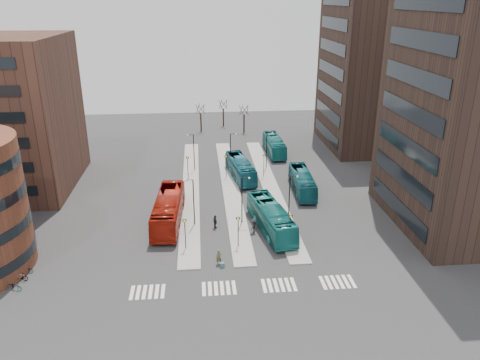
{
  "coord_description": "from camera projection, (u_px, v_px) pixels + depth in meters",
  "views": [
    {
      "loc": [
        -2.45,
        -35.18,
        26.9
      ],
      "look_at": [
        2.57,
        20.34,
        5.0
      ],
      "focal_mm": 35.0,
      "sensor_mm": 36.0,
      "label": 1
    }
  ],
  "objects": [
    {
      "name": "bare_trees",
      "position": [
        223.0,
        118.0,
        99.97
      ],
      "size": [
        10.97,
        8.14,
        5.9
      ],
      "color": "black",
      "rests_on": "ground"
    },
    {
      "name": "teal_bus_d",
      "position": [
        274.0,
        145.0,
        85.6
      ],
      "size": [
        2.85,
        11.19,
        3.1
      ],
      "primitive_type": "imported",
      "rotation": [
        0.0,
        0.0,
        0.02
      ],
      "color": "#166D6E",
      "rests_on": "ground"
    },
    {
      "name": "bicycle_far",
      "position": [
        25.0,
        270.0,
        48.61
      ],
      "size": [
        1.63,
        0.65,
        0.84
      ],
      "primitive_type": "imported",
      "rotation": [
        0.0,
        0.0,
        1.63
      ],
      "color": "gray",
      "rests_on": "ground"
    },
    {
      "name": "commuter_c",
      "position": [
        253.0,
        226.0,
        56.94
      ],
      "size": [
        1.1,
        1.33,
        1.79
      ],
      "primitive_type": "imported",
      "rotation": [
        0.0,
        0.0,
        4.26
      ],
      "color": "black",
      "rests_on": "ground"
    },
    {
      "name": "teal_bus_a",
      "position": [
        271.0,
        218.0,
        57.19
      ],
      "size": [
        4.82,
        12.33,
        3.35
      ],
      "primitive_type": "imported",
      "rotation": [
        0.0,
        0.0,
        0.17
      ],
      "color": "#156B69",
      "rests_on": "ground"
    },
    {
      "name": "bicycle_mid",
      "position": [
        20.0,
        277.0,
        47.24
      ],
      "size": [
        1.57,
        0.44,
        0.95
      ],
      "primitive_type": "imported",
      "rotation": [
        0.0,
        0.0,
        1.57
      ],
      "color": "gray",
      "rests_on": "ground"
    },
    {
      "name": "bicycle_near",
      "position": [
        15.0,
        286.0,
        45.89
      ],
      "size": [
        1.65,
        1.11,
        0.82
      ],
      "primitive_type": "imported",
      "rotation": [
        0.0,
        0.0,
        1.16
      ],
      "color": "gray",
      "rests_on": "ground"
    },
    {
      "name": "commuter_b",
      "position": [
        215.0,
        222.0,
        57.99
      ],
      "size": [
        0.77,
        1.1,
        1.74
      ],
      "primitive_type": "imported",
      "rotation": [
        0.0,
        0.0,
        1.95
      ],
      "color": "black",
      "rests_on": "ground"
    },
    {
      "name": "lamp_posts",
      "position": [
        236.0,
        170.0,
        67.52
      ],
      "size": [
        14.04,
        20.24,
        6.12
      ],
      "color": "black",
      "rests_on": "ground"
    },
    {
      "name": "crosswalk_stripes",
      "position": [
        247.0,
        287.0,
        46.5
      ],
      "size": [
        22.35,
        2.4,
        0.01
      ],
      "color": "silver",
      "rests_on": "ground"
    },
    {
      "name": "sign_poles",
      "position": [
        231.0,
        191.0,
        63.22
      ],
      "size": [
        12.45,
        22.12,
        3.65
      ],
      "color": "black",
      "rests_on": "ground"
    },
    {
      "name": "suitcase",
      "position": [
        222.0,
        265.0,
        49.76
      ],
      "size": [
        0.51,
        0.45,
        0.53
      ],
      "primitive_type": "cube",
      "rotation": [
        0.0,
        0.0,
        0.29
      ],
      "color": "navy",
      "rests_on": "ground"
    },
    {
      "name": "ground",
      "position": [
        232.0,
        313.0,
        42.65
      ],
      "size": [
        160.0,
        160.0,
        0.0
      ],
      "primitive_type": "plane",
      "color": "#2A2A2C",
      "rests_on": "ground"
    },
    {
      "name": "island_left",
      "position": [
        191.0,
        189.0,
        70.09
      ],
      "size": [
        2.5,
        45.0,
        0.15
      ],
      "primitive_type": "cube",
      "color": "gray",
      "rests_on": "ground"
    },
    {
      "name": "tower_far",
      "position": [
        384.0,
        66.0,
        86.2
      ],
      "size": [
        20.12,
        20.0,
        30.0
      ],
      "color": "#32231B",
      "rests_on": "ground"
    },
    {
      "name": "island_right",
      "position": [
        270.0,
        186.0,
        71.1
      ],
      "size": [
        2.5,
        45.0,
        0.15
      ],
      "primitive_type": "cube",
      "color": "gray",
      "rests_on": "ground"
    },
    {
      "name": "red_bus",
      "position": [
        168.0,
        209.0,
        59.11
      ],
      "size": [
        3.84,
        13.3,
        3.66
      ],
      "primitive_type": "imported",
      "rotation": [
        0.0,
        0.0,
        -0.06
      ],
      "color": "#9C190C",
      "rests_on": "ground"
    },
    {
      "name": "teal_bus_c",
      "position": [
        302.0,
        182.0,
        68.71
      ],
      "size": [
        3.03,
        10.99,
        3.03
      ],
      "primitive_type": "imported",
      "rotation": [
        0.0,
        0.0,
        -0.04
      ],
      "color": "#13575F",
      "rests_on": "ground"
    },
    {
      "name": "commuter_a",
      "position": [
        174.0,
        226.0,
        56.7
      ],
      "size": [
        1.07,
        0.93,
        1.87
      ],
      "primitive_type": "imported",
      "rotation": [
        0.0,
        0.0,
        2.86
      ],
      "color": "black",
      "rests_on": "ground"
    },
    {
      "name": "traveller",
      "position": [
        219.0,
        257.0,
        50.12
      ],
      "size": [
        0.63,
        0.41,
        1.71
      ],
      "primitive_type": "imported",
      "rotation": [
        0.0,
        0.0,
        0.0
      ],
      "color": "brown",
      "rests_on": "ground"
    },
    {
      "name": "island_mid",
      "position": [
        230.0,
        187.0,
        70.6
      ],
      "size": [
        2.5,
        45.0,
        0.15
      ],
      "primitive_type": "cube",
      "color": "gray",
      "rests_on": "ground"
    },
    {
      "name": "teal_bus_b",
      "position": [
        240.0,
        168.0,
        73.96
      ],
      "size": [
        4.23,
        11.54,
        3.14
      ],
      "primitive_type": "imported",
      "rotation": [
        0.0,
        0.0,
        0.14
      ],
      "color": "#155C6B",
      "rests_on": "ground"
    }
  ]
}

